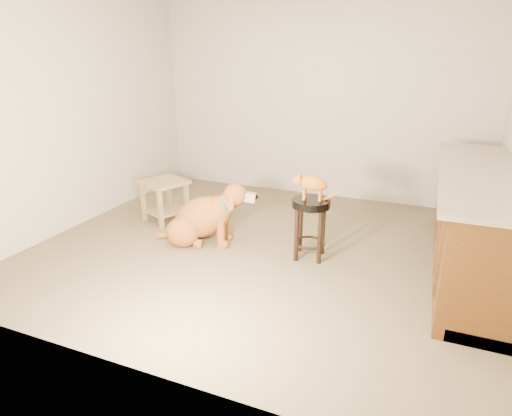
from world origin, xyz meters
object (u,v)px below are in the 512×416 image
at_px(padded_stool, 311,217).
at_px(side_table, 164,194).
at_px(golden_retriever, 202,219).
at_px(tabby_kitten, 311,184).
at_px(wood_stool, 460,207).

relative_size(padded_stool, side_table, 0.96).
bearing_deg(padded_stool, golden_retriever, -175.96).
bearing_deg(tabby_kitten, wood_stool, 30.32).
distance_m(side_table, golden_retriever, 0.83).
xyz_separation_m(wood_stool, side_table, (-3.22, -0.71, -0.05)).
height_order(wood_stool, golden_retriever, wood_stool).
bearing_deg(golden_retriever, padded_stool, -9.48).
bearing_deg(tabby_kitten, padded_stool, -5.72).
xyz_separation_m(side_table, tabby_kitten, (1.86, -0.31, 0.42)).
bearing_deg(side_table, tabby_kitten, -9.45).
xyz_separation_m(padded_stool, side_table, (-1.87, 0.31, -0.10)).
bearing_deg(wood_stool, tabby_kitten, -143.20).
distance_m(golden_retriever, tabby_kitten, 1.24).
distance_m(padded_stool, tabby_kitten, 0.33).
bearing_deg(wood_stool, side_table, -167.57).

